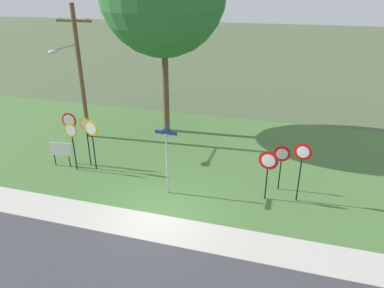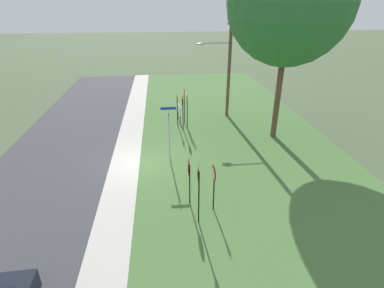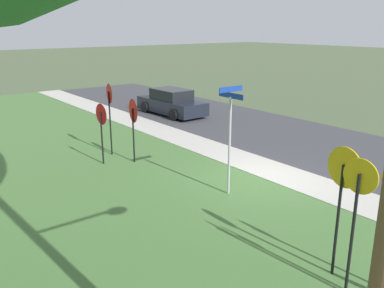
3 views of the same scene
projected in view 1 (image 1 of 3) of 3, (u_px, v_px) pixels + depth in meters
name	position (u px, v px, depth m)	size (l,w,h in m)	color
ground_plane	(159.00, 216.00, 14.08)	(160.00, 160.00, 0.00)	#4C5B3D
sidewalk_strip	(151.00, 227.00, 13.37)	(44.00, 1.60, 0.06)	#BCB7AD
grass_median	(199.00, 153.00, 19.33)	(44.00, 12.00, 0.04)	#477038
stop_sign_near_left	(92.00, 134.00, 16.81)	(0.77, 0.14, 2.57)	black
stop_sign_near_right	(70.00, 127.00, 17.26)	(0.76, 0.11, 2.75)	black
stop_sign_far_left	(86.00, 132.00, 17.26)	(0.62, 0.10, 2.55)	black
stop_sign_far_center	(72.00, 136.00, 16.79)	(0.71, 0.10, 2.46)	black
yield_sign_near_left	(302.00, 159.00, 14.18)	(0.72, 0.16, 2.65)	black
yield_sign_near_right	(268.00, 164.00, 14.44)	(0.82, 0.16, 2.25)	black
yield_sign_far_left	(282.00, 158.00, 15.19)	(0.73, 0.11, 2.12)	black
street_name_post	(167.00, 155.00, 14.85)	(0.96, 0.82, 3.09)	#9EA0A8
utility_pole	(78.00, 69.00, 19.60)	(2.10, 2.52, 7.52)	brown
notice_board	(61.00, 150.00, 17.60)	(1.09, 0.19, 1.25)	black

